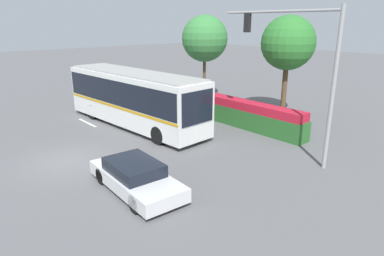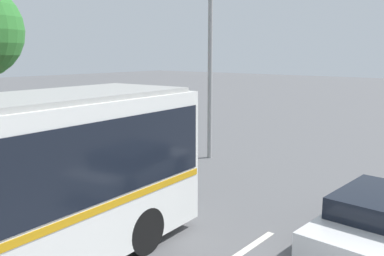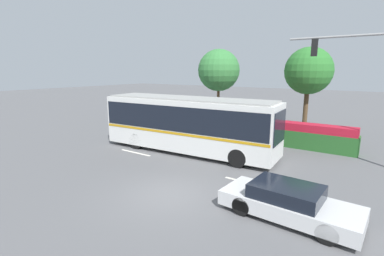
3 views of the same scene
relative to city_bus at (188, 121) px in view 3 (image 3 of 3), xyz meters
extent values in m
plane|color=#5B5B5E|center=(2.94, -5.41, -1.92)|extent=(140.00, 140.00, 0.00)
cube|color=silver|center=(-0.01, 0.00, -0.16)|extent=(11.18, 3.23, 3.03)
cube|color=black|center=(-0.01, 0.00, 0.33)|extent=(10.96, 3.26, 1.45)
cube|color=#C68C14|center=(-0.01, 0.00, -0.52)|extent=(11.07, 3.26, 0.14)
cube|color=black|center=(5.52, 0.34, 0.21)|extent=(0.19, 2.17, 1.70)
cube|color=#9D9D99|center=(-0.01, 0.00, 1.41)|extent=(10.72, 3.00, 0.10)
cylinder|color=black|center=(3.66, 1.36, -1.42)|extent=(1.02, 0.36, 1.00)
cylinder|color=black|center=(3.80, -0.90, -1.42)|extent=(1.02, 0.36, 1.00)
cylinder|color=black|center=(-3.28, 0.93, -1.42)|extent=(1.02, 0.36, 1.00)
cylinder|color=black|center=(-3.14, -1.33, -1.42)|extent=(1.02, 0.36, 1.00)
cube|color=silver|center=(7.48, -4.60, -1.48)|extent=(4.66, 2.08, 0.52)
cube|color=black|center=(7.37, -4.59, -0.98)|extent=(2.37, 1.74, 0.47)
cylinder|color=black|center=(8.94, -3.86, -1.59)|extent=(0.67, 0.26, 0.66)
cylinder|color=black|center=(8.85, -5.48, -1.59)|extent=(0.67, 0.26, 0.66)
cylinder|color=black|center=(6.15, -3.71, -1.59)|extent=(0.67, 0.26, 0.66)
cylinder|color=black|center=(6.07, -5.33, -1.59)|extent=(0.67, 0.26, 0.66)
cylinder|color=gray|center=(8.08, 2.88, 4.77)|extent=(6.11, 0.12, 0.12)
cube|color=black|center=(6.35, 2.88, 4.27)|extent=(0.30, 0.22, 0.90)
cylinder|color=red|center=(6.35, 3.00, 4.57)|extent=(0.18, 0.02, 0.18)
cylinder|color=yellow|center=(6.35, 3.00, 4.27)|extent=(0.18, 0.02, 0.18)
cylinder|color=green|center=(6.35, 3.00, 3.97)|extent=(0.18, 0.02, 0.18)
cube|color=#286028|center=(4.14, 4.98, -1.35)|extent=(9.52, 1.03, 1.14)
cube|color=#B7192D|center=(4.14, 4.98, -0.54)|extent=(9.33, 0.98, 0.49)
cylinder|color=brown|center=(-2.51, 8.28, -0.09)|extent=(0.24, 0.24, 3.67)
sphere|color=#387F3D|center=(-2.51, 8.28, 3.06)|extent=(3.65, 3.65, 3.65)
cylinder|color=brown|center=(4.88, 8.74, -0.08)|extent=(0.34, 0.34, 3.69)
sphere|color=#2D752D|center=(4.88, 8.74, 3.03)|extent=(3.51, 3.51, 3.51)
cube|color=silver|center=(-2.52, -2.05, -1.91)|extent=(2.40, 0.16, 0.01)
cube|color=silver|center=(5.17, -2.51, -1.91)|extent=(2.40, 0.16, 0.01)
camera|label=1|loc=(17.81, -10.72, 4.30)|focal=31.72mm
camera|label=2|loc=(-1.83, -6.81, 2.21)|focal=38.71mm
camera|label=3|loc=(9.76, -13.80, 3.09)|focal=26.26mm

